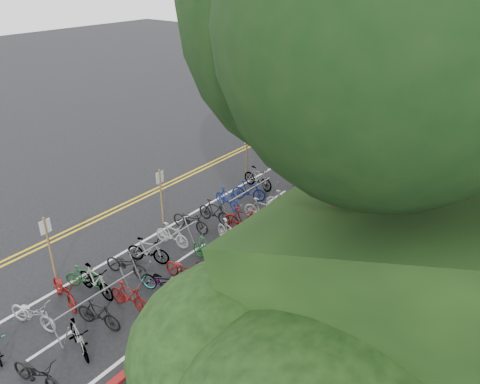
# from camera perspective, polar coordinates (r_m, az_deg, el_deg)

# --- Properties ---
(ground) EXTENTS (120.00, 120.00, 0.00)m
(ground) POSITION_cam_1_polar(r_m,az_deg,el_deg) (18.32, -21.99, -9.21)
(ground) COLOR black
(ground) RESTS_ON ground
(road_markings) EXTENTS (7.47, 80.00, 0.01)m
(road_markings) POSITION_cam_1_polar(r_m,az_deg,el_deg) (23.65, -0.43, 1.12)
(road_markings) COLOR gold
(road_markings) RESTS_ON ground
(red_curb) EXTENTS (0.25, 28.00, 0.10)m
(red_curb) POSITION_cam_1_polar(r_m,az_deg,el_deg) (22.81, 12.70, -0.44)
(red_curb) COLOR maroon
(red_curb) RESTS_ON ground
(bike_rack_front) EXTENTS (1.12, 2.89, 1.13)m
(bike_rack_front) POSITION_cam_1_polar(r_m,az_deg,el_deg) (15.12, -16.97, -12.70)
(bike_rack_front) COLOR gray
(bike_rack_front) RESTS_ON ground
(bike_racks_rest) EXTENTS (1.14, 23.00, 1.17)m
(bike_racks_rest) POSITION_cam_1_polar(r_m,az_deg,el_deg) (24.37, 8.19, 3.81)
(bike_racks_rest) COLOR gray
(bike_racks_rest) RESTS_ON ground
(signpost_near) EXTENTS (0.08, 0.40, 2.50)m
(signpost_near) POSITION_cam_1_polar(r_m,az_deg,el_deg) (17.20, -22.24, -6.00)
(signpost_near) COLOR brown
(signpost_near) RESTS_ON ground
(signposts_rest) EXTENTS (0.08, 18.40, 2.50)m
(signposts_rest) POSITION_cam_1_polar(r_m,az_deg,el_deg) (26.11, 4.76, 6.88)
(signposts_rest) COLOR brown
(signposts_rest) RESTS_ON ground
(bike_front) EXTENTS (1.01, 1.47, 0.86)m
(bike_front) POSITION_cam_1_polar(r_m,az_deg,el_deg) (16.99, -18.40, -9.78)
(bike_front) COLOR #144C1E
(bike_front) RESTS_ON ground
(bike_valet) EXTENTS (3.35, 15.18, 1.09)m
(bike_valet) POSITION_cam_1_polar(r_m,az_deg,el_deg) (17.50, -8.48, -7.17)
(bike_valet) COLOR slate
(bike_valet) RESTS_ON ground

